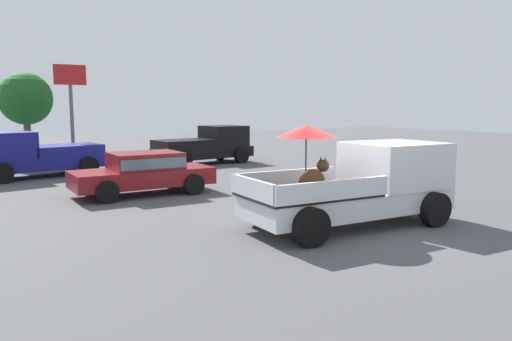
{
  "coord_description": "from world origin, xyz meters",
  "views": [
    {
      "loc": [
        -7.54,
        -8.49,
        2.78
      ],
      "look_at": [
        -1.06,
        2.42,
        1.1
      ],
      "focal_mm": 34.41,
      "sensor_mm": 36.0,
      "label": 1
    }
  ],
  "objects_px": {
    "pickup_truck_main": "(363,183)",
    "parked_sedan_near": "(144,171)",
    "pickup_truck_far": "(33,155)",
    "motel_sign": "(71,95)",
    "pickup_truck_red": "(207,145)"
  },
  "relations": [
    {
      "from": "parked_sedan_near",
      "to": "motel_sign",
      "type": "bearing_deg",
      "value": -87.46
    },
    {
      "from": "pickup_truck_red",
      "to": "parked_sedan_near",
      "type": "xyz_separation_m",
      "value": [
        -5.29,
        -6.65,
        -0.13
      ]
    },
    {
      "from": "pickup_truck_red",
      "to": "motel_sign",
      "type": "bearing_deg",
      "value": 153.25
    },
    {
      "from": "pickup_truck_red",
      "to": "motel_sign",
      "type": "relative_size",
      "value": 1.08
    },
    {
      "from": "pickup_truck_red",
      "to": "pickup_truck_main",
      "type": "bearing_deg",
      "value": -106.37
    },
    {
      "from": "pickup_truck_main",
      "to": "motel_sign",
      "type": "height_order",
      "value": "motel_sign"
    },
    {
      "from": "parked_sedan_near",
      "to": "motel_sign",
      "type": "relative_size",
      "value": 0.94
    },
    {
      "from": "pickup_truck_red",
      "to": "motel_sign",
      "type": "distance_m",
      "value": 6.6
    },
    {
      "from": "pickup_truck_main",
      "to": "parked_sedan_near",
      "type": "bearing_deg",
      "value": 118.32
    },
    {
      "from": "parked_sedan_near",
      "to": "motel_sign",
      "type": "xyz_separation_m",
      "value": [
        -0.51,
        8.7,
        2.54
      ]
    },
    {
      "from": "pickup_truck_far",
      "to": "parked_sedan_near",
      "type": "relative_size",
      "value": 1.17
    },
    {
      "from": "pickup_truck_main",
      "to": "pickup_truck_red",
      "type": "xyz_separation_m",
      "value": [
        2.09,
        13.11,
        -0.11
      ]
    },
    {
      "from": "pickup_truck_main",
      "to": "pickup_truck_far",
      "type": "xyz_separation_m",
      "value": [
        -5.73,
        12.32,
        -0.11
      ]
    },
    {
      "from": "pickup_truck_main",
      "to": "pickup_truck_far",
      "type": "height_order",
      "value": "pickup_truck_main"
    },
    {
      "from": "pickup_truck_main",
      "to": "parked_sedan_near",
      "type": "relative_size",
      "value": 1.18
    }
  ]
}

